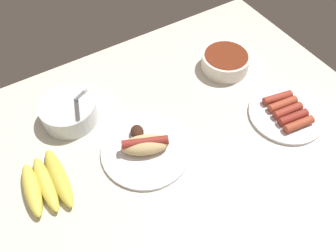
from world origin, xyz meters
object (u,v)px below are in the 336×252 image
bowl_coleslaw (69,111)px  banana_bunch (46,183)px  plate_hotdog_assembled (145,147)px  bowl_chili (225,61)px  plate_sausages (287,113)px

bowl_coleslaw → banana_bunch: 22.10cm
plate_hotdog_assembled → banana_bunch: plate_hotdog_assembled is taller
plate_hotdog_assembled → bowl_chili: (37.89, 14.86, 1.27)cm
bowl_chili → banana_bunch: size_ratio=0.82×
plate_sausages → bowl_coleslaw: 62.63cm
bowl_coleslaw → banana_bunch: size_ratio=0.85×
bowl_chili → bowl_coleslaw: bearing=173.1°
plate_hotdog_assembled → plate_sausages: (41.06, -10.65, -0.61)cm
bowl_chili → plate_sausages: bowl_chili is taller
banana_bunch → plate_sausages: bearing=-11.8°
plate_hotdog_assembled → bowl_chili: plate_hotdog_assembled is taller
bowl_chili → bowl_coleslaw: bowl_coleslaw is taller
plate_sausages → banana_bunch: banana_bunch is taller
plate_hotdog_assembled → banana_bunch: (-26.20, 3.45, 0.03)cm
bowl_chili → banana_bunch: bowl_chili is taller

